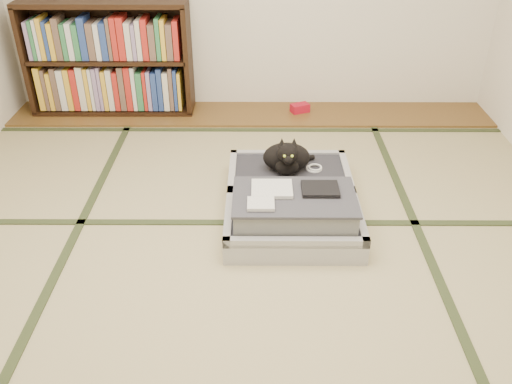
{
  "coord_description": "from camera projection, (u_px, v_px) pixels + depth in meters",
  "views": [
    {
      "loc": [
        0.06,
        -2.26,
        1.86
      ],
      "look_at": [
        0.05,
        0.35,
        0.25
      ],
      "focal_mm": 38.0,
      "sensor_mm": 36.0,
      "label": 1
    }
  ],
  "objects": [
    {
      "name": "suitcase",
      "position": [
        292.0,
        202.0,
        3.24
      ],
      "size": [
        0.78,
        1.03,
        0.31
      ],
      "color": "#9E9EA3",
      "rests_on": "floor"
    },
    {
      "name": "wood_strip",
      "position": [
        251.0,
        114.0,
        4.6
      ],
      "size": [
        4.0,
        0.5,
        0.02
      ],
      "primitive_type": "cube",
      "color": "brown",
      "rests_on": "ground"
    },
    {
      "name": "cable_coil",
      "position": [
        314.0,
        168.0,
        3.49
      ],
      "size": [
        0.11,
        0.11,
        0.03
      ],
      "color": "white",
      "rests_on": "suitcase"
    },
    {
      "name": "cat",
      "position": [
        287.0,
        158.0,
        3.41
      ],
      "size": [
        0.34,
        0.35,
        0.28
      ],
      "color": "black",
      "rests_on": "suitcase"
    },
    {
      "name": "tatami_borders",
      "position": [
        248.0,
        214.0,
        3.32
      ],
      "size": [
        4.0,
        4.5,
        0.01
      ],
      "color": "#2D381E",
      "rests_on": "ground"
    },
    {
      "name": "red_item",
      "position": [
        300.0,
        108.0,
        4.6
      ],
      "size": [
        0.17,
        0.14,
        0.07
      ],
      "primitive_type": "cube",
      "rotation": [
        0.0,
        0.0,
        0.42
      ],
      "color": "#AD0D22",
      "rests_on": "wood_strip"
    },
    {
      "name": "bookcase",
      "position": [
        109.0,
        61.0,
        4.43
      ],
      "size": [
        1.34,
        0.31,
        0.92
      ],
      "color": "black",
      "rests_on": "wood_strip"
    },
    {
      "name": "floor",
      "position": [
        246.0,
        266.0,
        2.9
      ],
      "size": [
        4.5,
        4.5,
        0.0
      ],
      "primitive_type": "plane",
      "color": "tan",
      "rests_on": "ground"
    }
  ]
}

